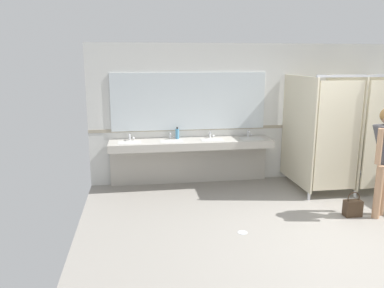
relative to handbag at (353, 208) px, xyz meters
name	(u,v)px	position (x,y,z in m)	size (l,w,h in m)	color
ground_plane	(345,242)	(-0.51, -0.69, -0.18)	(7.21, 6.08, 0.10)	gray
wall_back	(274,112)	(-0.51, 2.11, 1.19)	(7.21, 0.12, 2.65)	silver
wall_back_tile_band	(275,127)	(-0.51, 2.05, 0.92)	(7.21, 0.01, 0.06)	#9E937F
vanity_counter	(191,152)	(-2.23, 1.85, 0.52)	(3.03, 0.55, 1.00)	#B2ADA3
mirror_panel	(189,102)	(-2.23, 2.04, 1.44)	(2.93, 0.02, 1.07)	silver
bathroom_stalls	(347,131)	(0.50, 1.18, 0.97)	(1.77, 1.37, 2.11)	beige
handbag	(353,208)	(0.00, 0.00, 0.00)	(0.26, 0.15, 0.39)	#3F2D1E
soap_dispenser	(177,134)	(-2.48, 1.92, 0.85)	(0.07, 0.07, 0.22)	teal
floor_drain_cover	(243,232)	(-1.82, -0.31, -0.13)	(0.14, 0.14, 0.01)	#B7BABF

